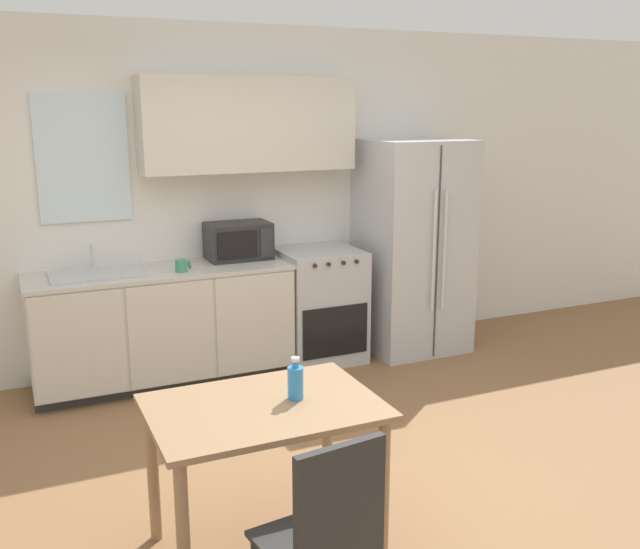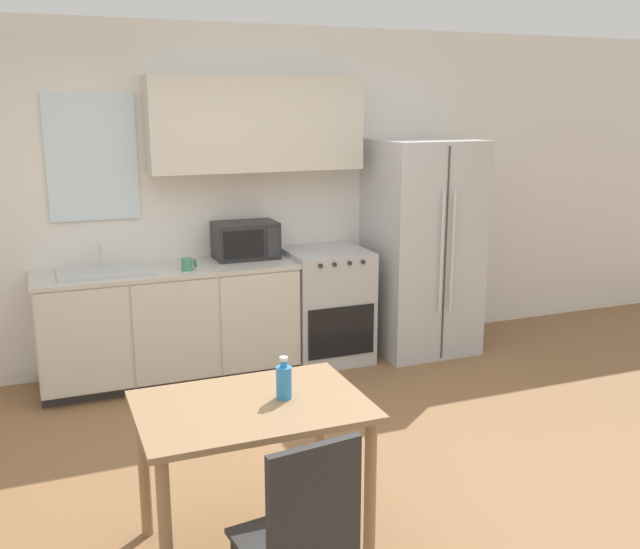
% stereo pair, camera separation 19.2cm
% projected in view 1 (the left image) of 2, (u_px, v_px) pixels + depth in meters
% --- Properties ---
extents(ground_plane, '(12.00, 12.00, 0.00)m').
position_uv_depth(ground_plane, '(304.00, 477.00, 4.09)').
color(ground_plane, olive).
extents(wall_back, '(12.00, 0.38, 2.70)m').
position_uv_depth(wall_back, '(206.00, 187.00, 5.64)').
color(wall_back, silver).
rests_on(wall_back, ground_plane).
extents(kitchen_counter, '(1.95, 0.63, 0.89)m').
position_uv_depth(kitchen_counter, '(163.00, 325.00, 5.42)').
color(kitchen_counter, '#333333').
rests_on(kitchen_counter, ground_plane).
extents(oven_range, '(0.64, 0.66, 0.93)m').
position_uv_depth(oven_range, '(319.00, 305.00, 5.92)').
color(oven_range, '#B7BABC').
rests_on(oven_range, ground_plane).
extents(refrigerator, '(0.83, 0.80, 1.80)m').
position_uv_depth(refrigerator, '(413.00, 246.00, 6.11)').
color(refrigerator, silver).
rests_on(refrigerator, ground_plane).
extents(kitchen_sink, '(0.65, 0.43, 0.20)m').
position_uv_depth(kitchen_sink, '(96.00, 273.00, 5.14)').
color(kitchen_sink, '#B7BABC').
rests_on(kitchen_sink, kitchen_counter).
extents(microwave, '(0.50, 0.33, 0.29)m').
position_uv_depth(microwave, '(238.00, 241.00, 5.64)').
color(microwave, '#282828').
rests_on(microwave, kitchen_counter).
extents(coffee_mug, '(0.11, 0.08, 0.09)m').
position_uv_depth(coffee_mug, '(182.00, 265.00, 5.23)').
color(coffee_mug, '#3F8C66').
rests_on(coffee_mug, kitchen_counter).
extents(dining_table, '(1.05, 0.73, 0.75)m').
position_uv_depth(dining_table, '(264.00, 429.00, 3.28)').
color(dining_table, '#997551').
rests_on(dining_table, ground_plane).
extents(dining_chair_near, '(0.45, 0.45, 0.93)m').
position_uv_depth(dining_chair_near, '(327.00, 533.00, 2.64)').
color(dining_chair_near, '#282828').
rests_on(dining_chair_near, ground_plane).
extents(drink_bottle, '(0.07, 0.07, 0.20)m').
position_uv_depth(drink_bottle, '(296.00, 382.00, 3.30)').
color(drink_bottle, '#338CD8').
rests_on(drink_bottle, dining_table).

